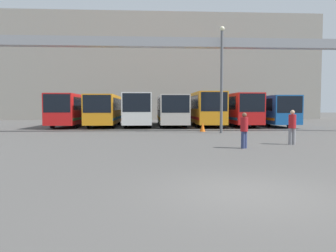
{
  "coord_description": "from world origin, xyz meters",
  "views": [
    {
      "loc": [
        -2.25,
        -7.14,
        1.95
      ],
      "look_at": [
        -0.66,
        20.76,
        0.3
      ],
      "focal_mm": 35.0,
      "sensor_mm": 36.0,
      "label": 1
    }
  ],
  "objects_px": {
    "bus_slot_1": "(105,109)",
    "traffic_cone": "(203,127)",
    "lamp_post": "(222,75)",
    "bus_slot_4": "(203,107)",
    "bus_slot_3": "(171,109)",
    "bus_slot_5": "(234,108)",
    "bus_slot_6": "(267,109)",
    "pedestrian_mid_left": "(292,126)",
    "pedestrian_near_center": "(244,129)",
    "bus_slot_0": "(72,108)",
    "bus_slot_2": "(139,108)"
  },
  "relations": [
    {
      "from": "pedestrian_near_center",
      "to": "bus_slot_5",
      "type": "bearing_deg",
      "value": 39.45
    },
    {
      "from": "bus_slot_2",
      "to": "traffic_cone",
      "type": "height_order",
      "value": "bus_slot_2"
    },
    {
      "from": "bus_slot_3",
      "to": "bus_slot_4",
      "type": "relative_size",
      "value": 0.96
    },
    {
      "from": "bus_slot_3",
      "to": "bus_slot_2",
      "type": "bearing_deg",
      "value": -165.9
    },
    {
      "from": "bus_slot_3",
      "to": "bus_slot_1",
      "type": "bearing_deg",
      "value": -172.35
    },
    {
      "from": "bus_slot_3",
      "to": "pedestrian_near_center",
      "type": "xyz_separation_m",
      "value": [
        2.17,
        -18.78,
        -0.87
      ]
    },
    {
      "from": "bus_slot_1",
      "to": "bus_slot_3",
      "type": "xyz_separation_m",
      "value": [
        6.66,
        0.89,
        0.01
      ]
    },
    {
      "from": "traffic_cone",
      "to": "bus_slot_2",
      "type": "bearing_deg",
      "value": 124.92
    },
    {
      "from": "bus_slot_0",
      "to": "bus_slot_4",
      "type": "bearing_deg",
      "value": 3.42
    },
    {
      "from": "bus_slot_0",
      "to": "bus_slot_3",
      "type": "height_order",
      "value": "bus_slot_0"
    },
    {
      "from": "bus_slot_0",
      "to": "bus_slot_6",
      "type": "xyz_separation_m",
      "value": [
        19.98,
        0.24,
        -0.07
      ]
    },
    {
      "from": "bus_slot_0",
      "to": "bus_slot_4",
      "type": "distance_m",
      "value": 13.35
    },
    {
      "from": "bus_slot_5",
      "to": "pedestrian_near_center",
      "type": "distance_m",
      "value": 19.49
    },
    {
      "from": "bus_slot_6",
      "to": "bus_slot_1",
      "type": "bearing_deg",
      "value": -178.06
    },
    {
      "from": "bus_slot_1",
      "to": "bus_slot_3",
      "type": "relative_size",
      "value": 0.85
    },
    {
      "from": "bus_slot_2",
      "to": "bus_slot_5",
      "type": "height_order",
      "value": "bus_slot_2"
    },
    {
      "from": "bus_slot_1",
      "to": "traffic_cone",
      "type": "xyz_separation_m",
      "value": [
        8.59,
        -7.47,
        -1.4
      ]
    },
    {
      "from": "bus_slot_3",
      "to": "lamp_post",
      "type": "xyz_separation_m",
      "value": [
        3.06,
        -9.89,
        2.5
      ]
    },
    {
      "from": "bus_slot_2",
      "to": "bus_slot_3",
      "type": "xyz_separation_m",
      "value": [
        3.33,
        0.84,
        -0.08
      ]
    },
    {
      "from": "pedestrian_mid_left",
      "to": "bus_slot_0",
      "type": "bearing_deg",
      "value": 139.85
    },
    {
      "from": "bus_slot_2",
      "to": "pedestrian_mid_left",
      "type": "xyz_separation_m",
      "value": [
        8.42,
        -16.57,
        -0.9
      ]
    },
    {
      "from": "traffic_cone",
      "to": "lamp_post",
      "type": "height_order",
      "value": "lamp_post"
    },
    {
      "from": "bus_slot_3",
      "to": "traffic_cone",
      "type": "distance_m",
      "value": 8.7
    },
    {
      "from": "bus_slot_5",
      "to": "traffic_cone",
      "type": "relative_size",
      "value": 16.87
    },
    {
      "from": "bus_slot_6",
      "to": "lamp_post",
      "type": "distance_m",
      "value": 12.08
    },
    {
      "from": "bus_slot_0",
      "to": "bus_slot_2",
      "type": "relative_size",
      "value": 1.05
    },
    {
      "from": "bus_slot_1",
      "to": "bus_slot_5",
      "type": "bearing_deg",
      "value": 4.54
    },
    {
      "from": "bus_slot_4",
      "to": "traffic_cone",
      "type": "distance_m",
      "value": 8.85
    },
    {
      "from": "bus_slot_5",
      "to": "bus_slot_6",
      "type": "relative_size",
      "value": 1.09
    },
    {
      "from": "bus_slot_1",
      "to": "bus_slot_2",
      "type": "relative_size",
      "value": 0.99
    },
    {
      "from": "bus_slot_4",
      "to": "pedestrian_mid_left",
      "type": "xyz_separation_m",
      "value": [
        1.75,
        -17.63,
        -0.97
      ]
    },
    {
      "from": "bus_slot_3",
      "to": "bus_slot_4",
      "type": "xyz_separation_m",
      "value": [
        3.33,
        0.23,
        0.15
      ]
    },
    {
      "from": "bus_slot_6",
      "to": "pedestrian_mid_left",
      "type": "bearing_deg",
      "value": -106.03
    },
    {
      "from": "bus_slot_0",
      "to": "bus_slot_5",
      "type": "bearing_deg",
      "value": 2.52
    },
    {
      "from": "traffic_cone",
      "to": "bus_slot_0",
      "type": "bearing_deg",
      "value": 146.8
    },
    {
      "from": "bus_slot_2",
      "to": "bus_slot_6",
      "type": "distance_m",
      "value": 13.33
    },
    {
      "from": "lamp_post",
      "to": "bus_slot_4",
      "type": "bearing_deg",
      "value": 88.47
    },
    {
      "from": "bus_slot_0",
      "to": "bus_slot_1",
      "type": "bearing_deg",
      "value": -5.59
    },
    {
      "from": "lamp_post",
      "to": "bus_slot_1",
      "type": "bearing_deg",
      "value": 137.21
    },
    {
      "from": "traffic_cone",
      "to": "bus_slot_4",
      "type": "bearing_deg",
      "value": 80.73
    },
    {
      "from": "bus_slot_4",
      "to": "bus_slot_1",
      "type": "bearing_deg",
      "value": -173.59
    },
    {
      "from": "bus_slot_5",
      "to": "bus_slot_6",
      "type": "distance_m",
      "value": 3.37
    },
    {
      "from": "bus_slot_3",
      "to": "bus_slot_5",
      "type": "distance_m",
      "value": 6.66
    },
    {
      "from": "bus_slot_6",
      "to": "pedestrian_near_center",
      "type": "bearing_deg",
      "value": -112.97
    },
    {
      "from": "bus_slot_3",
      "to": "lamp_post",
      "type": "relative_size",
      "value": 1.52
    },
    {
      "from": "bus_slot_1",
      "to": "pedestrian_near_center",
      "type": "bearing_deg",
      "value": -63.71
    },
    {
      "from": "bus_slot_3",
      "to": "traffic_cone",
      "type": "relative_size",
      "value": 16.42
    },
    {
      "from": "bus_slot_1",
      "to": "traffic_cone",
      "type": "height_order",
      "value": "bus_slot_1"
    },
    {
      "from": "bus_slot_1",
      "to": "pedestrian_mid_left",
      "type": "bearing_deg",
      "value": -54.57
    },
    {
      "from": "bus_slot_1",
      "to": "bus_slot_2",
      "type": "xyz_separation_m",
      "value": [
        3.33,
        0.06,
        0.09
      ]
    }
  ]
}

